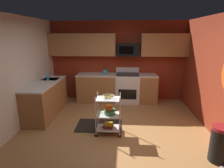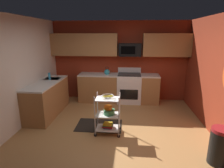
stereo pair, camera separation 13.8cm
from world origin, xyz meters
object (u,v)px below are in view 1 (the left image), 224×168
microwave (128,50)px  mixing_bowl_small (109,108)px  kettle (105,72)px  fruit_bowl (108,96)px  rolling_cart (108,115)px  book_stack (108,125)px  trash_can (220,144)px  mixing_bowl_large (110,112)px  oven_range (127,88)px  dish_soap_bottle (48,77)px

microwave → mixing_bowl_small: (-0.45, -2.19, -1.08)m
microwave → kettle: (-0.72, -0.11, -0.70)m
kettle → fruit_bowl: bearing=-82.8°
rolling_cart → mixing_bowl_small: size_ratio=5.03×
microwave → kettle: bearing=-171.5°
microwave → rolling_cart: size_ratio=0.77×
book_stack → rolling_cart: bearing=0.0°
trash_can → fruit_bowl: bearing=157.5°
microwave → rolling_cart: (-0.46, -2.20, -1.25)m
mixing_bowl_large → fruit_bowl: bearing=180.0°
kettle → trash_can: kettle is taller
microwave → rolling_cart: 2.57m
book_stack → oven_range: bearing=77.6°
mixing_bowl_large → kettle: kettle is taller
oven_range → microwave: microwave is taller
fruit_bowl → kettle: 2.11m
microwave → mixing_bowl_large: size_ratio=2.78×
dish_soap_bottle → fruit_bowl: bearing=-33.4°
oven_range → book_stack: oven_range is taller
mixing_bowl_small → dish_soap_bottle: (-1.81, 1.18, 0.40)m
rolling_cart → fruit_bowl: (0.00, -0.00, 0.42)m
microwave → dish_soap_bottle: (-2.26, -1.01, -0.68)m
microwave → mixing_bowl_small: bearing=-101.7°
oven_range → book_stack: 2.16m
fruit_bowl → mixing_bowl_large: (0.03, 0.00, -0.36)m
dish_soap_bottle → trash_can: (3.82, -2.03, -0.69)m
microwave → fruit_bowl: 2.39m
book_stack → kettle: 2.26m
microwave → trash_can: microwave is taller
microwave → kettle: microwave is taller
rolling_cart → kettle: kettle is taller
oven_range → fruit_bowl: 2.18m
oven_range → mixing_bowl_small: 2.14m
microwave → rolling_cart: microwave is taller
microwave → mixing_bowl_small: 2.49m
kettle → mixing_bowl_small: bearing=-82.6°
rolling_cart → dish_soap_bottle: (-1.80, 1.19, 0.57)m
mixing_bowl_large → dish_soap_bottle: (-1.83, 1.19, 0.50)m
microwave → dish_soap_bottle: 2.57m
book_stack → microwave: bearing=78.1°
kettle → book_stack: bearing=-82.8°
oven_range → dish_soap_bottle: dish_soap_bottle is taller
rolling_cart → dish_soap_bottle: bearing=146.6°
oven_range → book_stack: size_ratio=4.60×
mixing_bowl_small → rolling_cart: bearing=-147.5°
microwave → book_stack: size_ratio=2.93×
kettle → mixing_bowl_large: bearing=-82.0°
oven_range → kettle: 0.89m
fruit_bowl → rolling_cart: bearing=176.4°
book_stack → kettle: (-0.26, 2.09, 0.81)m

